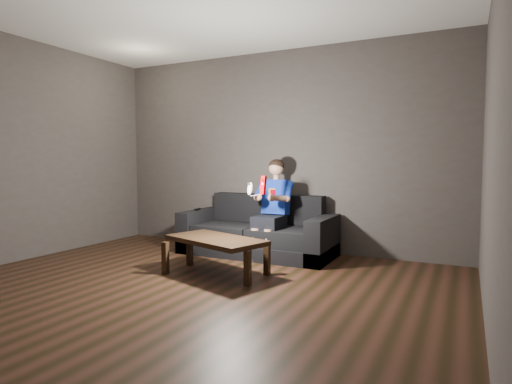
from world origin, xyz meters
The scene contains 9 objects.
floor centered at (0.00, 0.00, 0.00)m, with size 5.00×5.00×0.00m, color black.
back_wall centered at (0.00, 2.50, 1.35)m, with size 5.00×0.04×2.70m, color #403A37.
right_wall centered at (2.50, 0.00, 1.35)m, with size 0.04×5.00×2.70m, color #403A37.
sofa centered at (-0.07, 2.04, 0.25)m, with size 1.97×0.85×0.76m.
child centered at (0.16, 2.00, 0.70)m, with size 0.49×0.60×1.21m.
wii_remote_red centered at (0.25, 1.54, 0.93)m, with size 0.06×0.09×0.22m.
nunchuk_white centered at (0.08, 1.54, 0.89)m, with size 0.07×0.10×0.16m.
wii_remote_black centered at (-0.95, 1.97, 0.55)m, with size 0.06×0.14×0.03m.
coffee_table centered at (-0.02, 0.93, 0.34)m, with size 1.21×0.86×0.40m.
Camera 1 is at (2.35, -2.90, 1.20)m, focal length 30.00 mm.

